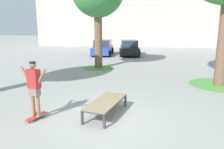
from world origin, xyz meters
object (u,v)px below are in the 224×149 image
(skate_box, at_px, (106,102))
(car_black, at_px, (129,48))
(car_blue, at_px, (103,48))
(skater, at_px, (34,85))
(skateboard, at_px, (37,116))

(skate_box, xyz_separation_m, car_black, (-0.06, 15.20, 0.28))
(skate_box, height_order, car_blue, car_blue)
(car_black, bearing_deg, car_blue, -178.97)
(car_blue, xyz_separation_m, car_black, (2.67, 0.05, 0.00))
(skater, relative_size, car_black, 0.39)
(skateboard, height_order, skater, skater)
(skateboard, relative_size, car_blue, 0.19)
(car_blue, bearing_deg, skater, -87.56)
(skate_box, bearing_deg, car_blue, 100.22)
(skater, distance_m, car_blue, 15.78)
(skateboard, distance_m, skater, 0.99)
(skate_box, height_order, skateboard, skate_box)
(skateboard, distance_m, car_black, 15.95)
(car_black, bearing_deg, skater, -97.22)
(car_black, bearing_deg, skate_box, -89.78)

